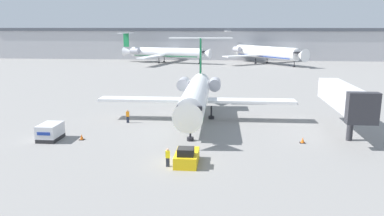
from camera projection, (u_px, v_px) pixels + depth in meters
name	position (u px, v px, depth m)	size (l,w,h in m)	color
ground_plane	(183.00, 164.00, 35.65)	(600.00, 600.00, 0.00)	gray
terminal_building	(218.00, 43.00, 151.03)	(180.00, 16.80, 12.22)	#B2B2B7
airplane_main	(196.00, 94.00, 52.04)	(27.41, 26.24, 11.07)	white
pushback_tug	(187.00, 157.00, 35.69)	(2.16, 3.84, 1.83)	yellow
luggage_cart	(50.00, 132.00, 43.18)	(2.16, 3.18, 1.90)	#232326
worker_near_tug	(168.00, 157.00, 34.92)	(0.40, 0.25, 1.80)	#232838
worker_by_wing	(128.00, 116.00, 50.81)	(0.40, 0.26, 1.82)	#232838
traffic_cone_left	(82.00, 137.00, 43.33)	(0.57, 0.57, 0.67)	black
traffic_cone_right	(303.00, 140.00, 42.15)	(0.61, 0.61, 0.64)	black
airplane_parked_far_left	(264.00, 52.00, 131.00)	(28.28, 32.62, 11.19)	white
airplane_parked_far_right	(164.00, 53.00, 133.76)	(33.92, 33.60, 10.51)	white
jet_bridge	(344.00, 97.00, 45.25)	(3.20, 14.72, 6.19)	#2D2D33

